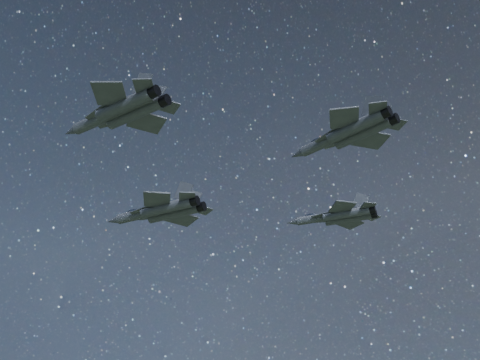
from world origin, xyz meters
The scene contains 4 objects.
jet_lead centered at (-13.77, -2.25, 159.02)m, with size 18.29×12.54×4.59m.
jet_left centered at (5.30, 19.65, 161.03)m, with size 15.90×10.70×4.01m.
jet_right centered at (-3.57, -20.39, 162.45)m, with size 17.71×12.43×4.47m.
jet_slot centered at (18.68, -2.20, 159.82)m, with size 16.00×11.28×4.05m.
Camera 1 is at (42.59, -56.03, 118.95)m, focal length 42.00 mm.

